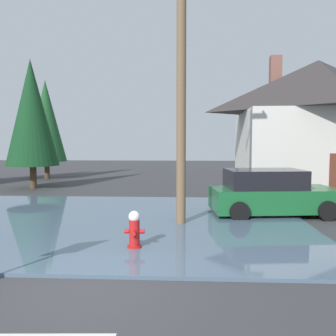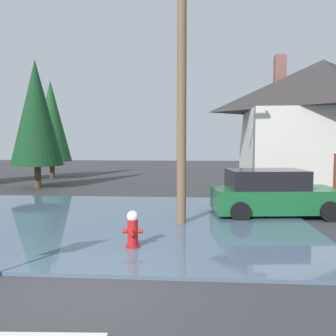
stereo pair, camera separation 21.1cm
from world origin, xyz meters
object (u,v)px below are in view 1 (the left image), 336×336
object	(u,v)px
utility_pole	(181,82)
house	(317,123)
pine_tree_tall_left	(31,113)
parked_car	(271,193)
pine_tree_short_left	(46,121)
fire_hydrant	(134,231)

from	to	relation	value
utility_pole	house	size ratio (longest dim) A/B	0.97
house	pine_tree_tall_left	world-z (taller)	house
parked_car	house	bearing A→B (deg)	60.25
house	pine_tree_tall_left	bearing A→B (deg)	-178.27
utility_pole	pine_tree_tall_left	size ratio (longest dim) A/B	1.19
utility_pole	pine_tree_tall_left	distance (m)	11.30
parked_car	utility_pole	bearing A→B (deg)	-151.94
utility_pole	pine_tree_short_left	world-z (taller)	utility_pole
pine_tree_short_left	parked_car	bearing A→B (deg)	-42.43
house	parked_car	bearing A→B (deg)	-119.75
fire_hydrant	pine_tree_short_left	size ratio (longest dim) A/B	0.14
fire_hydrant	pine_tree_short_left	xyz separation A→B (m)	(-8.15, 15.29, 3.41)
utility_pole	house	distance (m)	10.92
utility_pole	parked_car	xyz separation A→B (m)	(3.03, 1.62, -3.50)
utility_pole	pine_tree_tall_left	world-z (taller)	utility_pole
fire_hydrant	parked_car	world-z (taller)	parked_car
pine_tree_tall_left	parked_car	bearing A→B (deg)	-29.87
fire_hydrant	house	bearing A→B (deg)	53.95
fire_hydrant	house	xyz separation A→B (m)	(7.95, 10.92, 3.01)
fire_hydrant	pine_tree_short_left	world-z (taller)	pine_tree_short_left
fire_hydrant	pine_tree_tall_left	size ratio (longest dim) A/B	0.14
utility_pole	parked_car	distance (m)	4.90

